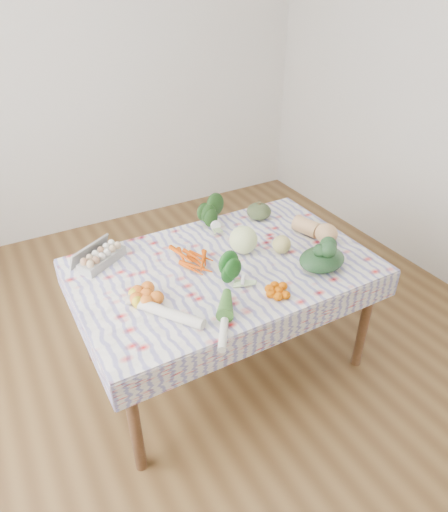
{
  "coord_description": "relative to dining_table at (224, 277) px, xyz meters",
  "views": [
    {
      "loc": [
        -1.05,
        -1.86,
        2.21
      ],
      "look_at": [
        0.0,
        0.0,
        0.82
      ],
      "focal_mm": 32.0,
      "sensor_mm": 36.0,
      "label": 1
    }
  ],
  "objects": [
    {
      "name": "cabbage",
      "position": [
        0.16,
        0.06,
        0.17
      ],
      "size": [
        0.21,
        0.21,
        0.17
      ],
      "primitive_type": "sphere",
      "rotation": [
        0.0,
        0.0,
        0.29
      ],
      "color": "#C8DB8C",
      "rests_on": "tablecloth"
    },
    {
      "name": "broccoli",
      "position": [
        -0.05,
        -0.19,
        0.14
      ],
      "size": [
        0.21,
        0.21,
        0.11
      ],
      "primitive_type": "ellipsoid",
      "rotation": [
        0.0,
        0.0,
        0.85
      ],
      "color": "#185218",
      "rests_on": "tablecloth"
    },
    {
      "name": "orange_cluster",
      "position": [
        -0.5,
        -0.09,
        0.12
      ],
      "size": [
        0.25,
        0.25,
        0.08
      ],
      "primitive_type": "cube",
      "rotation": [
        0.0,
        0.0,
        0.11
      ],
      "color": "orange",
      "rests_on": "tablecloth"
    },
    {
      "name": "spinach_bag",
      "position": [
        0.45,
        -0.3,
        0.14
      ],
      "size": [
        0.31,
        0.28,
        0.12
      ],
      "primitive_type": "ellipsoid",
      "rotation": [
        0.0,
        0.0,
        -0.26
      ],
      "color": "#173319",
      "rests_on": "tablecloth"
    },
    {
      "name": "daikon",
      "position": [
        -0.45,
        -0.27,
        0.11
      ],
      "size": [
        0.27,
        0.35,
        0.06
      ],
      "primitive_type": "cylinder",
      "rotation": [
        1.57,
        0.0,
        0.6
      ],
      "color": "silver",
      "rests_on": "tablecloth"
    },
    {
      "name": "dining_table",
      "position": [
        0.0,
        0.0,
        0.0
      ],
      "size": [
        1.6,
        1.0,
        0.75
      ],
      "color": "brown",
      "rests_on": "ground"
    },
    {
      "name": "egg_carton",
      "position": [
        -0.59,
        0.35,
        0.12
      ],
      "size": [
        0.31,
        0.25,
        0.08
      ],
      "primitive_type": "cube",
      "rotation": [
        0.0,
        0.0,
        0.54
      ],
      "color": "#999894",
      "rests_on": "tablecloth"
    },
    {
      "name": "ground",
      "position": [
        0.0,
        0.0,
        -0.68
      ],
      "size": [
        4.5,
        4.5,
        0.0
      ],
      "primitive_type": "plane",
      "color": "brown",
      "rests_on": "ground"
    },
    {
      "name": "kale_bunch",
      "position": [
        0.15,
        0.41,
        0.16
      ],
      "size": [
        0.19,
        0.18,
        0.15
      ],
      "primitive_type": "ellipsoid",
      "rotation": [
        0.0,
        0.0,
        -0.18
      ],
      "color": "#1A3C13",
      "rests_on": "tablecloth"
    },
    {
      "name": "tablecloth",
      "position": [
        0.0,
        0.0,
        0.08
      ],
      "size": [
        1.66,
        1.06,
        0.01
      ],
      "primitive_type": "cube",
      "color": "silver",
      "rests_on": "dining_table"
    },
    {
      "name": "wall_back",
      "position": [
        0.0,
        2.25,
        0.72
      ],
      "size": [
        4.0,
        0.04,
        2.8
      ],
      "primitive_type": "cube",
      "color": "silver",
      "rests_on": "ground"
    },
    {
      "name": "grapefruit",
      "position": [
        0.36,
        -0.05,
        0.14
      ],
      "size": [
        0.11,
        0.11,
        0.11
      ],
      "primitive_type": "sphere",
      "rotation": [
        0.0,
        0.0,
        0.0
      ],
      "color": "tan",
      "rests_on": "tablecloth"
    },
    {
      "name": "leek",
      "position": [
        -0.25,
        -0.44,
        0.1
      ],
      "size": [
        0.24,
        0.34,
        0.04
      ],
      "primitive_type": "cylinder",
      "rotation": [
        1.57,
        0.0,
        -0.58
      ],
      "color": "silver",
      "rests_on": "tablecloth"
    },
    {
      "name": "kabocha_squash",
      "position": [
        0.47,
        0.37,
        0.14
      ],
      "size": [
        0.18,
        0.18,
        0.11
      ],
      "primitive_type": "ellipsoid",
      "rotation": [
        0.0,
        0.0,
        -0.14
      ],
      "color": "#3E4D2A",
      "rests_on": "tablecloth"
    },
    {
      "name": "butternut_squash",
      "position": [
        0.64,
        -0.01,
        0.15
      ],
      "size": [
        0.21,
        0.31,
        0.13
      ],
      "primitive_type": "ellipsoid",
      "rotation": [
        0.0,
        0.0,
        0.28
      ],
      "color": "tan",
      "rests_on": "tablecloth"
    },
    {
      "name": "mandarin_cluster",
      "position": [
        0.11,
        -0.37,
        0.11
      ],
      "size": [
        0.22,
        0.22,
        0.05
      ],
      "primitive_type": "cube",
      "rotation": [
        0.0,
        0.0,
        -0.43
      ],
      "color": "#D35900",
      "rests_on": "tablecloth"
    },
    {
      "name": "carrot_bunch",
      "position": [
        -0.14,
        0.09,
        0.11
      ],
      "size": [
        0.26,
        0.24,
        0.04
      ],
      "primitive_type": "cube",
      "rotation": [
        0.0,
        0.0,
        -0.11
      ],
      "color": "#DA4903",
      "rests_on": "tablecloth"
    }
  ]
}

